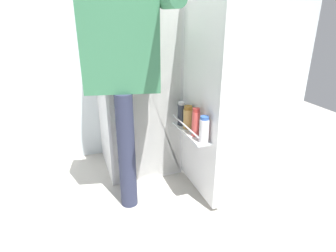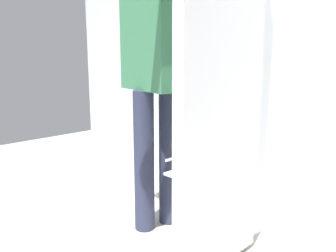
% 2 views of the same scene
% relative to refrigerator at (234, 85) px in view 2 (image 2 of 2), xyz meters
% --- Properties ---
extents(ground_plane, '(5.92, 5.92, 0.00)m').
position_rel_refrigerator_xyz_m(ground_plane, '(-0.03, -0.51, -0.85)').
color(ground_plane, '#B7B2A8').
extents(kitchen_wall, '(4.40, 0.10, 2.69)m').
position_rel_refrigerator_xyz_m(kitchen_wall, '(-0.03, 0.41, 0.49)').
color(kitchen_wall, silver).
rests_on(kitchen_wall, ground_plane).
extents(refrigerator, '(0.66, 1.20, 1.71)m').
position_rel_refrigerator_xyz_m(refrigerator, '(0.00, 0.00, 0.00)').
color(refrigerator, white).
rests_on(refrigerator, ground_plane).
extents(person, '(0.58, 0.85, 1.68)m').
position_rel_refrigerator_xyz_m(person, '(-0.22, -0.44, 0.17)').
color(person, '#2D334C').
rests_on(person, ground_plane).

